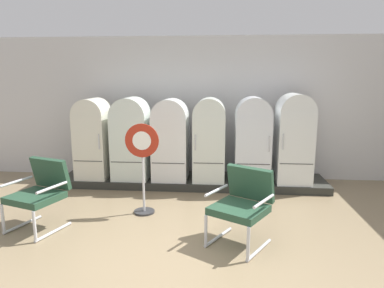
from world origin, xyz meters
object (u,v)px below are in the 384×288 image
object	(u,v)px
refrigerator_0	(93,136)
refrigerator_1	(131,136)
refrigerator_3	(209,137)
armchair_left	(40,190)
armchair_right	(243,202)
refrigerator_5	(294,136)
sign_stand	(143,168)
refrigerator_2	(170,137)
refrigerator_4	(253,137)

from	to	relation	value
refrigerator_0	refrigerator_1	size ratio (longest dim) A/B	0.98
refrigerator_3	armchair_left	size ratio (longest dim) A/B	1.62
refrigerator_3	refrigerator_0	bearing A→B (deg)	179.40
refrigerator_0	armchair_right	distance (m)	3.57
refrigerator_3	refrigerator_5	distance (m)	1.55
refrigerator_1	armchair_left	xyz separation A→B (m)	(-0.77, -2.02, -0.43)
armchair_right	sign_stand	world-z (taller)	sign_stand
refrigerator_2	refrigerator_5	world-z (taller)	refrigerator_5
refrigerator_0	sign_stand	world-z (taller)	refrigerator_0
armchair_right	refrigerator_5	bearing A→B (deg)	64.95
refrigerator_0	sign_stand	bearing A→B (deg)	-47.69
refrigerator_4	refrigerator_5	size ratio (longest dim) A/B	0.96
refrigerator_4	sign_stand	size ratio (longest dim) A/B	1.13
refrigerator_4	armchair_left	world-z (taller)	refrigerator_4
refrigerator_2	sign_stand	bearing A→B (deg)	-99.09
armchair_left	sign_stand	world-z (taller)	sign_stand
refrigerator_1	sign_stand	distance (m)	1.52
refrigerator_4	armchair_left	xyz separation A→B (m)	(-3.06, -1.98, -0.44)
refrigerator_5	sign_stand	size ratio (longest dim) A/B	1.17
refrigerator_1	armchair_right	distance (m)	3.03
refrigerator_4	refrigerator_5	distance (m)	0.75
sign_stand	refrigerator_4	bearing A→B (deg)	37.83
refrigerator_1	refrigerator_3	distance (m)	1.49
armchair_left	sign_stand	distance (m)	1.45
refrigerator_0	refrigerator_1	bearing A→B (deg)	-0.53
refrigerator_3	sign_stand	distance (m)	1.70
refrigerator_0	refrigerator_4	xyz separation A→B (m)	(3.04, -0.05, 0.02)
refrigerator_3	refrigerator_1	bearing A→B (deg)	179.36
refrigerator_1	armchair_right	bearing A→B (deg)	-48.37
armchair_left	armchair_right	bearing A→B (deg)	-4.61
refrigerator_1	refrigerator_5	world-z (taller)	refrigerator_5
refrigerator_5	sign_stand	bearing A→B (deg)	-150.59
refrigerator_2	refrigerator_3	bearing A→B (deg)	0.20
refrigerator_4	refrigerator_3	bearing A→B (deg)	178.43
armchair_right	refrigerator_0	bearing A→B (deg)	140.60
refrigerator_3	refrigerator_4	world-z (taller)	refrigerator_4
refrigerator_3	refrigerator_5	xyz separation A→B (m)	(1.55, 0.03, 0.04)
refrigerator_2	armchair_left	bearing A→B (deg)	-127.37
refrigerator_0	armchair_right	size ratio (longest dim) A/B	1.60
refrigerator_4	sign_stand	xyz separation A→B (m)	(-1.75, -1.36, -0.26)
armchair_left	refrigerator_1	bearing A→B (deg)	69.15
refrigerator_1	refrigerator_5	distance (m)	3.04
refrigerator_5	refrigerator_0	bearing A→B (deg)	-179.93
refrigerator_2	refrigerator_4	world-z (taller)	refrigerator_4
refrigerator_1	refrigerator_3	bearing A→B (deg)	-0.64
refrigerator_2	armchair_left	xyz separation A→B (m)	(-1.53, -2.00, -0.41)
refrigerator_0	armchair_right	xyz separation A→B (m)	(2.74, -2.25, -0.42)
refrigerator_1	refrigerator_2	distance (m)	0.76
refrigerator_0	refrigerator_5	size ratio (longest dim) A/B	0.94
refrigerator_5	armchair_left	world-z (taller)	refrigerator_5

